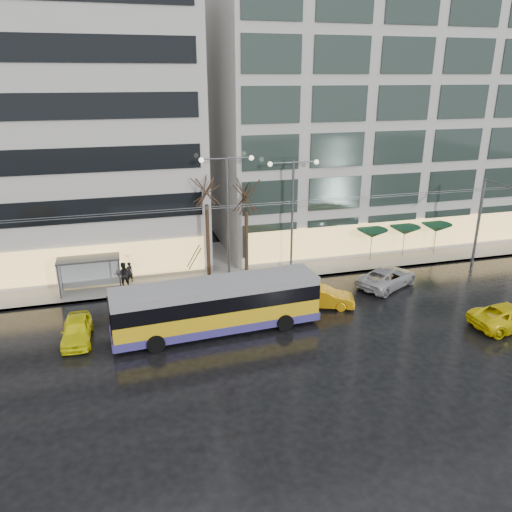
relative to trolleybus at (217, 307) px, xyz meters
name	(u,v)px	position (x,y,z in m)	size (l,w,h in m)	color
ground	(236,352)	(0.52, -2.70, -1.55)	(140.00, 140.00, 0.00)	black
sidewalk	(221,262)	(2.52, 11.30, -1.47)	(80.00, 10.00, 0.15)	gray
kerb	(234,285)	(2.52, 6.35, -1.47)	(80.00, 0.10, 0.15)	slate
building_right	(389,97)	(19.52, 16.30, 11.10)	(32.00, 14.00, 25.00)	#BAB7B2
trolleybus	(217,307)	(0.00, 0.00, 0.00)	(12.46, 5.02, 5.72)	gold
catenary	(223,236)	(1.52, 5.23, 2.71)	(42.24, 5.12, 7.00)	#595B60
bus_shelter	(84,267)	(-7.86, 7.98, 0.41)	(4.20, 1.60, 2.51)	#595B60
street_lamp_near	(228,201)	(2.52, 8.10, 4.44)	(3.96, 0.36, 9.03)	#595B60
street_lamp_far	(293,200)	(7.52, 8.10, 4.17)	(3.96, 0.36, 8.53)	#595B60
tree_a	(206,186)	(1.02, 8.30, 5.54)	(3.20, 3.20, 8.40)	black
tree_b	(246,193)	(4.02, 8.50, 4.85)	(3.20, 3.20, 7.70)	black
parasol_a	(372,233)	(14.52, 8.30, 0.90)	(2.50, 2.50, 2.65)	#595B60
parasol_b	(405,231)	(17.52, 8.30, 0.90)	(2.50, 2.50, 2.65)	#595B60
parasol_c	(436,228)	(20.52, 8.30, 0.90)	(2.50, 2.50, 2.65)	#595B60
taxi_a	(77,330)	(-8.08, 1.02, -0.87)	(1.61, 4.00, 1.36)	#F5F20C
taxi_b	(323,297)	(7.40, 1.43, -0.86)	(1.46, 4.19, 1.38)	orange
taxi_c	(512,316)	(17.38, -4.35, -0.83)	(2.40, 5.20, 1.44)	yellow
sedan_silver	(387,277)	(13.24, 3.30, -0.83)	(2.38, 5.17, 1.44)	#B1B0B5
pedestrian_a	(129,263)	(-4.81, 8.82, 0.08)	(1.28, 1.29, 2.19)	black
pedestrian_b	(123,275)	(-5.24, 8.03, -0.46)	(0.92, 0.72, 1.87)	black
pedestrian_c	(81,271)	(-8.13, 9.02, -0.27)	(1.40, 1.14, 2.11)	black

